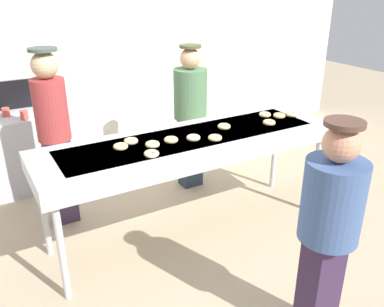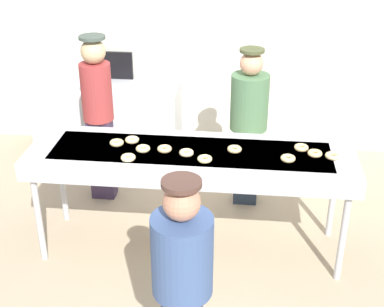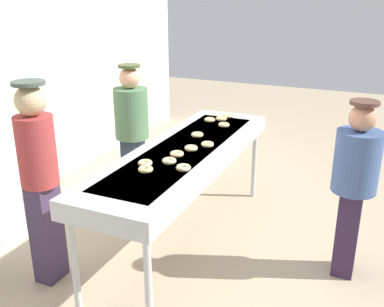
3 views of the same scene
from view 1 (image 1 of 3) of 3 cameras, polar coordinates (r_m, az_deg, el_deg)
name	(u,v)px [view 1 (image 1 of 3)]	position (r m, az deg, el deg)	size (l,w,h in m)	color
ground_plane	(191,230)	(4.05, -0.08, -10.72)	(16.00, 16.00, 0.00)	tan
back_wall	(104,44)	(5.48, -12.31, 14.83)	(8.00, 0.12, 3.01)	silver
fryer_conveyor	(191,145)	(3.62, -0.08, 1.23)	(2.76, 0.79, 0.99)	#B7BABF
plain_donut_0	(121,147)	(3.37, -9.99, 0.97)	(0.12, 0.12, 0.04)	#E9D484
plain_donut_1	(279,116)	(4.18, 12.16, 5.23)	(0.12, 0.12, 0.04)	#F7CB82
plain_donut_2	(292,114)	(4.25, 13.84, 5.37)	(0.12, 0.12, 0.04)	#ECC688
plain_donut_3	(269,122)	(3.95, 10.79, 4.30)	(0.12, 0.12, 0.04)	#E6C383
plain_donut_4	(193,138)	(3.51, 0.20, 2.23)	(0.12, 0.12, 0.04)	beige
plain_donut_5	(151,154)	(3.20, -5.71, -0.03)	(0.12, 0.12, 0.04)	#EFD290
plain_donut_6	(215,138)	(3.51, 3.25, 2.21)	(0.12, 0.12, 0.04)	#E9D38A
plain_donut_7	(131,141)	(3.47, -8.57, 1.75)	(0.12, 0.12, 0.04)	#F1D290
plain_donut_8	(265,115)	(4.18, 10.21, 5.40)	(0.12, 0.12, 0.04)	#ECC683
plain_donut_9	(171,140)	(3.46, -2.96, 1.93)	(0.12, 0.12, 0.04)	#F3CB84
plain_donut_10	(224,126)	(3.79, 4.53, 3.81)	(0.12, 0.12, 0.04)	#E9CC82
plain_donut_11	(152,144)	(3.38, -5.57, 1.28)	(0.12, 0.12, 0.04)	beige
worker_baker	(190,108)	(4.53, -0.24, 6.39)	(0.37, 0.37, 1.64)	#263344
worker_assistant	(54,131)	(3.99, -18.83, 3.07)	(0.30, 0.30, 1.73)	#392B47
customer_waiting	(329,223)	(2.66, 18.69, -9.19)	(0.37, 0.37, 1.56)	#32203D
prep_counter	(25,151)	(5.08, -22.41, 0.36)	(1.70, 0.62, 0.88)	#B7BABF
paper_cup_0	(6,112)	(4.91, -24.69, 5.30)	(0.08, 0.08, 0.10)	#CC4C3F
paper_cup_1	(24,115)	(4.72, -22.50, 5.01)	(0.08, 0.08, 0.10)	#CC4C3F
menu_display	(13,95)	(5.14, -23.90, 7.55)	(0.54, 0.04, 0.33)	black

